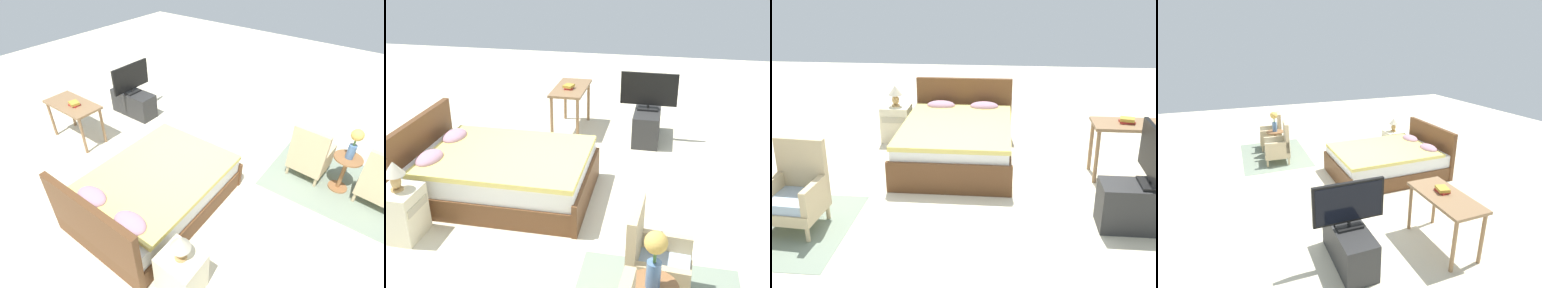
# 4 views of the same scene
# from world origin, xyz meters

# --- Properties ---
(ground_plane) EXTENTS (16.00, 16.00, 0.00)m
(ground_plane) POSITION_xyz_m (0.00, 0.00, 0.00)
(ground_plane) COLOR beige
(floor_rug) EXTENTS (2.10, 1.50, 0.01)m
(floor_rug) POSITION_xyz_m (-1.99, -1.07, 0.00)
(floor_rug) COLOR gray
(floor_rug) RESTS_ON ground_plane
(bed) EXTENTS (1.54, 2.20, 0.96)m
(bed) POSITION_xyz_m (0.00, 0.96, 0.30)
(bed) COLOR brown
(bed) RESTS_ON ground_plane
(armchair_by_window_left) EXTENTS (0.58, 0.58, 0.92)m
(armchair_by_window_left) POSITION_xyz_m (-2.49, -1.02, 0.38)
(armchair_by_window_left) COLOR #CCB284
(armchair_by_window_left) RESTS_ON floor_rug
(armchair_by_window_right) EXTENTS (0.57, 0.57, 0.92)m
(armchair_by_window_right) POSITION_xyz_m (-1.47, -1.02, 0.38)
(armchair_by_window_right) COLOR #CCB284
(armchair_by_window_right) RESTS_ON floor_rug
(side_table) EXTENTS (0.40, 0.40, 0.59)m
(side_table) POSITION_xyz_m (-1.99, -1.02, 0.37)
(side_table) COLOR #936038
(side_table) RESTS_ON ground_plane
(flower_vase) EXTENTS (0.17, 0.17, 0.48)m
(flower_vase) POSITION_xyz_m (-1.99, -1.02, 0.88)
(flower_vase) COLOR #4C709E
(flower_vase) RESTS_ON side_table
(nightstand) EXTENTS (0.44, 0.41, 0.56)m
(nightstand) POSITION_xyz_m (-1.06, 1.66, 0.28)
(nightstand) COLOR beige
(nightstand) RESTS_ON ground_plane
(table_lamp) EXTENTS (0.22, 0.22, 0.33)m
(table_lamp) POSITION_xyz_m (-1.06, 1.66, 0.78)
(table_lamp) COLOR tan
(table_lamp) RESTS_ON nightstand
(tv_stand) EXTENTS (0.96, 0.40, 0.50)m
(tv_stand) POSITION_xyz_m (2.14, -0.73, 0.25)
(tv_stand) COLOR #2D2D2D
(tv_stand) RESTS_ON ground_plane
(tv_flatscreen) EXTENTS (0.21, 0.88, 0.59)m
(tv_flatscreen) POSITION_xyz_m (2.15, -0.73, 0.81)
(tv_flatscreen) COLOR black
(tv_flatscreen) RESTS_ON tv_stand
(vanity_desk) EXTENTS (1.04, 0.52, 0.74)m
(vanity_desk) POSITION_xyz_m (2.29, 0.56, 0.63)
(vanity_desk) COLOR #8E6B47
(vanity_desk) RESTS_ON ground_plane
(book_stack) EXTENTS (0.20, 0.18, 0.07)m
(book_stack) POSITION_xyz_m (2.20, 0.57, 0.78)
(book_stack) COLOR #AD2823
(book_stack) RESTS_ON vanity_desk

